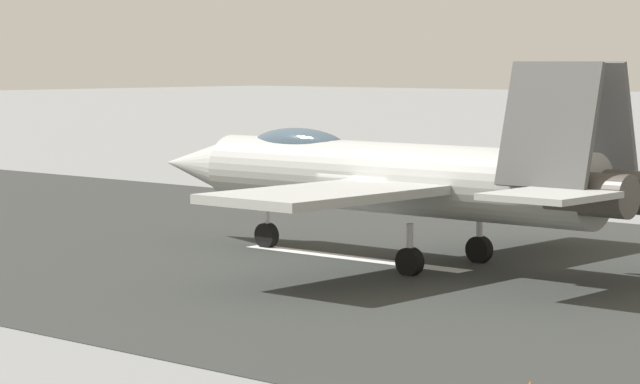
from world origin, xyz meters
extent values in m
plane|color=gray|center=(0.00, 0.00, 0.00)|extent=(400.00, 400.00, 0.00)
cube|color=#2E312F|center=(0.00, 0.00, 0.01)|extent=(240.00, 26.00, 0.02)
cube|color=white|center=(0.68, 0.00, 0.02)|extent=(8.00, 0.70, 0.00)
cylinder|color=#A8ABA8|center=(-0.76, -0.09, 2.40)|extent=(12.87, 2.09, 2.00)
cone|color=#A8ABA8|center=(7.15, -0.04, 2.40)|extent=(2.98, 1.72, 1.70)
ellipsoid|color=#3F5160|center=(2.87, -0.07, 3.15)|extent=(3.61, 1.12, 1.10)
cylinder|color=#47423D|center=(-7.36, 0.41, 2.40)|extent=(2.21, 1.11, 1.10)
cylinder|color=#47423D|center=(-7.35, -0.69, 2.40)|extent=(2.21, 1.11, 1.10)
cube|color=#A8ABA8|center=(-1.79, 4.00, 2.30)|extent=(3.44, 6.21, 0.24)
cube|color=#A8ABA8|center=(-1.73, -4.19, 2.30)|extent=(3.44, 6.21, 0.24)
cube|color=#A8ABA8|center=(-7.37, 2.26, 2.50)|extent=(2.42, 2.82, 0.16)
cube|color=#4D4E4D|center=(-6.37, 0.77, 4.10)|extent=(2.61, 0.96, 3.14)
cube|color=#4D4E4D|center=(-6.36, -1.03, 4.10)|extent=(2.61, 0.96, 3.14)
cylinder|color=silver|center=(4.19, -0.06, 0.70)|extent=(0.18, 0.18, 1.40)
cylinder|color=black|center=(4.19, -0.06, 0.38)|extent=(0.76, 0.31, 0.76)
cylinder|color=silver|center=(-2.57, 1.50, 0.70)|extent=(0.18, 0.18, 1.40)
cylinder|color=black|center=(-2.57, 1.50, 0.38)|extent=(0.76, 0.31, 0.76)
cylinder|color=silver|center=(-2.55, -1.70, 0.70)|extent=(0.18, 0.18, 1.40)
cylinder|color=black|center=(-2.55, -1.70, 0.38)|extent=(0.76, 0.31, 0.76)
camera|label=1|loc=(-25.49, 30.75, 5.69)|focal=79.39mm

